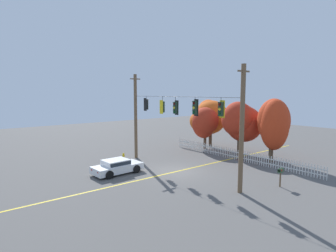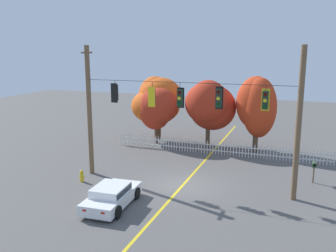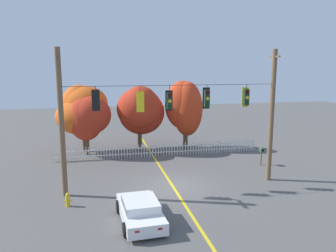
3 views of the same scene
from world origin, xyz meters
name	(u,v)px [view 2 (image 2 of 3)]	position (x,y,z in m)	size (l,w,h in m)	color
ground	(183,185)	(0.00, 0.00, 0.00)	(80.00, 80.00, 0.00)	#565451
lane_centerline_stripe	(183,185)	(0.00, 0.00, 0.00)	(0.16, 36.00, 0.01)	gold
signal_support_span	(184,117)	(0.00, 0.00, 4.15)	(12.77, 1.10, 8.18)	brown
traffic_signal_westbound_side	(115,93)	(-4.37, -0.01, 5.35)	(0.43, 0.38, 1.34)	black
traffic_signal_eastbound_side	(152,97)	(-1.93, -0.01, 5.22)	(0.43, 0.38, 1.47)	black
traffic_signal_northbound_secondary	(180,98)	(-0.24, 0.01, 5.22)	(0.43, 0.38, 1.47)	black
traffic_signal_southbound_primary	(219,98)	(2.01, 0.01, 5.32)	(0.43, 0.38, 1.42)	black
traffic_signal_northbound_primary	(265,100)	(4.49, 0.01, 5.32)	(0.43, 0.38, 1.38)	black
white_picket_fence	(217,148)	(0.51, 7.01, 0.52)	(16.49, 0.06, 1.02)	silver
autumn_maple_near_fence	(157,100)	(-5.45, 9.55, 3.58)	(4.24, 4.05, 5.62)	brown
autumn_maple_mid	(157,107)	(-4.96, 8.37, 3.15)	(3.38, 2.75, 4.81)	brown
autumn_oak_far_east	(210,104)	(-0.69, 9.22, 3.52)	(4.09, 3.89, 5.53)	brown
autumn_maple_far_west	(257,105)	(3.12, 9.06, 3.66)	(3.16, 2.94, 5.89)	brown
parked_car	(112,195)	(-2.54, -4.13, 0.60)	(2.08, 4.05, 1.15)	white
fire_hydrant	(82,176)	(-5.99, -1.57, 0.36)	(0.38, 0.22, 0.74)	gold
roadside_mailbox	(314,166)	(7.29, 3.04, 1.07)	(0.25, 0.44, 1.32)	brown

